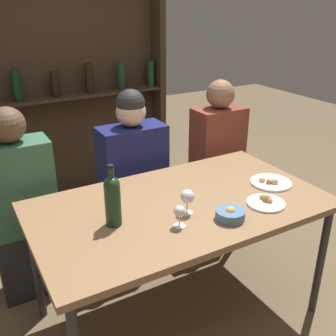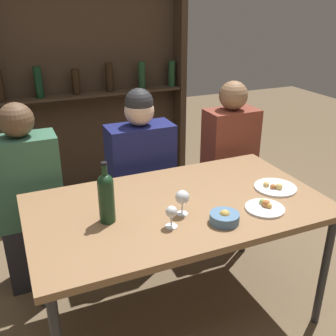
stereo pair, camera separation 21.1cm
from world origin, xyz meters
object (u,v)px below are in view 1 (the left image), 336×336
(wine_bottle, at_px, (113,199))
(seated_person_center, at_px, (134,184))
(snack_bowl, at_px, (230,214))
(food_plate_1, at_px, (271,182))
(wine_glass_1, at_px, (180,212))
(seated_person_left, at_px, (22,212))
(seated_person_right, at_px, (217,165))
(food_plate_0, at_px, (266,202))
(wine_glass_0, at_px, (187,197))

(wine_bottle, relative_size, seated_person_center, 0.25)
(wine_bottle, distance_m, snack_bowl, 0.57)
(food_plate_1, relative_size, seated_person_center, 0.19)
(wine_glass_1, height_order, food_plate_1, wine_glass_1)
(seated_person_left, bearing_deg, seated_person_right, 0.00)
(food_plate_0, xyz_separation_m, seated_person_center, (-0.36, 0.88, -0.17))
(wine_glass_0, relative_size, snack_bowl, 0.90)
(seated_person_center, bearing_deg, food_plate_1, -51.89)
(wine_bottle, distance_m, food_plate_1, 0.97)
(wine_glass_1, relative_size, seated_person_left, 0.09)
(food_plate_1, distance_m, seated_person_left, 1.48)
(wine_bottle, relative_size, seated_person_left, 0.25)
(food_plate_0, bearing_deg, wine_glass_1, 175.96)
(snack_bowl, bearing_deg, seated_person_left, 132.69)
(snack_bowl, xyz_separation_m, seated_person_right, (0.59, 0.91, -0.20))
(wine_bottle, height_order, wine_glass_1, wine_bottle)
(food_plate_1, bearing_deg, seated_person_left, 151.27)
(food_plate_0, height_order, snack_bowl, snack_bowl)
(wine_bottle, relative_size, food_plate_1, 1.30)
(wine_bottle, xyz_separation_m, food_plate_0, (0.77, -0.21, -0.13))
(wine_glass_1, bearing_deg, seated_person_left, 124.87)
(food_plate_1, height_order, seated_person_left, seated_person_left)
(food_plate_0, distance_m, seated_person_left, 1.41)
(wine_glass_1, distance_m, seated_person_center, 0.89)
(wine_bottle, bearing_deg, snack_bowl, -24.85)
(wine_glass_0, distance_m, snack_bowl, 0.22)
(food_plate_0, xyz_separation_m, seated_person_left, (-1.09, 0.88, -0.19))
(wine_bottle, xyz_separation_m, food_plate_1, (0.96, -0.04, -0.13))
(wine_glass_0, xyz_separation_m, food_plate_0, (0.41, -0.12, -0.08))
(wine_bottle, xyz_separation_m, wine_glass_0, (0.36, -0.08, -0.05))
(wine_glass_1, bearing_deg, wine_bottle, 146.70)
(wine_glass_0, height_order, seated_person_right, seated_person_right)
(food_plate_1, bearing_deg, snack_bowl, -156.14)
(food_plate_1, xyz_separation_m, seated_person_center, (-0.55, 0.71, -0.17))
(wine_bottle, distance_m, seated_person_left, 0.81)
(wine_glass_0, distance_m, food_plate_0, 0.44)
(food_plate_0, height_order, seated_person_right, seated_person_right)
(wine_bottle, height_order, seated_person_right, seated_person_right)
(wine_glass_0, bearing_deg, seated_person_left, 132.23)
(wine_bottle, bearing_deg, food_plate_1, -2.17)
(food_plate_0, distance_m, food_plate_1, 0.26)
(wine_glass_0, xyz_separation_m, seated_person_center, (0.05, 0.75, -0.25))
(wine_bottle, xyz_separation_m, wine_glass_1, (0.26, -0.17, -0.06))
(wine_glass_0, xyz_separation_m, food_plate_1, (0.60, 0.05, -0.08))
(wine_glass_1, bearing_deg, wine_glass_0, 41.99)
(wine_glass_0, relative_size, seated_person_center, 0.11)
(snack_bowl, height_order, seated_person_center, seated_person_center)
(wine_glass_0, height_order, seated_person_left, seated_person_left)
(wine_glass_1, relative_size, seated_person_right, 0.09)
(seated_person_left, distance_m, seated_person_center, 0.73)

